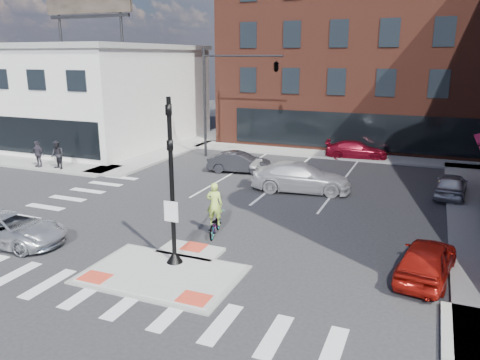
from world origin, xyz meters
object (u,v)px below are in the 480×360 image
at_px(white_pickup, 301,177).
at_px(bg_car_silver, 451,185).
at_px(bg_car_red, 356,150).
at_px(pedestrian_b, 38,154).
at_px(red_sedan, 427,260).
at_px(cyclist, 215,218).
at_px(bg_car_dark, 239,162).
at_px(pedestrian_a, 57,155).
at_px(silver_suv, 12,229).

height_order(white_pickup, bg_car_silver, white_pickup).
xyz_separation_m(bg_car_red, pedestrian_b, (-19.29, -11.50, 0.39)).
distance_m(red_sedan, cyclist, 8.47).
bearing_deg(pedestrian_b, bg_car_dark, 21.01).
relative_size(white_pickup, cyclist, 2.40).
bearing_deg(cyclist, red_sedan, 161.10).
bearing_deg(white_pickup, red_sedan, -151.57).
height_order(white_pickup, bg_car_dark, white_pickup).
height_order(red_sedan, pedestrian_a, pedestrian_a).
distance_m(silver_suv, bg_car_dark, 15.16).
relative_size(bg_car_dark, bg_car_red, 0.91).
relative_size(red_sedan, pedestrian_b, 2.27).
height_order(silver_suv, bg_car_red, bg_car_red).
xyz_separation_m(bg_car_silver, cyclist, (-9.42, -9.92, 0.12)).
relative_size(bg_car_silver, pedestrian_a, 2.03).
distance_m(white_pickup, pedestrian_b, 17.84).
height_order(silver_suv, bg_car_silver, bg_car_silver).
xyz_separation_m(white_pickup, cyclist, (-1.61, -7.90, -0.03)).
relative_size(silver_suv, cyclist, 2.00).
bearing_deg(pedestrian_a, bg_car_silver, 23.71).
bearing_deg(bg_car_dark, pedestrian_b, 99.32).
bearing_deg(bg_car_red, red_sedan, -170.79).
bearing_deg(white_pickup, pedestrian_b, 85.64).
relative_size(silver_suv, bg_car_dark, 1.13).
distance_m(silver_suv, bg_car_silver, 21.68).
relative_size(bg_car_red, pedestrian_b, 2.52).
bearing_deg(bg_car_red, bg_car_dark, 131.77).
bearing_deg(bg_car_dark, pedestrian_a, 101.89).
relative_size(silver_suv, red_sedan, 1.14).
relative_size(white_pickup, bg_car_silver, 1.44).
relative_size(silver_suv, pedestrian_b, 2.60).
height_order(bg_car_red, pedestrian_b, pedestrian_b).
bearing_deg(pedestrian_b, pedestrian_a, 2.56).
relative_size(red_sedan, white_pickup, 0.73).
relative_size(bg_car_dark, bg_car_silver, 1.06).
height_order(silver_suv, pedestrian_a, pedestrian_a).
height_order(bg_car_silver, cyclist, cyclist).
bearing_deg(bg_car_red, silver_suv, 148.14).
distance_m(bg_car_red, pedestrian_b, 22.46).
height_order(bg_car_dark, bg_car_silver, bg_car_dark).
xyz_separation_m(bg_car_dark, pedestrian_b, (-12.88, -4.30, 0.37)).
bearing_deg(white_pickup, bg_car_dark, 51.37).
height_order(red_sedan, cyclist, cyclist).
bearing_deg(pedestrian_a, cyclist, -8.50).
bearing_deg(pedestrian_b, cyclist, -18.88).
height_order(pedestrian_a, pedestrian_b, pedestrian_a).
bearing_deg(cyclist, bg_car_red, -112.89).
xyz_separation_m(silver_suv, pedestrian_b, (-8.96, 10.35, 0.40)).
relative_size(white_pickup, bg_car_red, 1.24).
bearing_deg(cyclist, bg_car_dark, -85.81).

